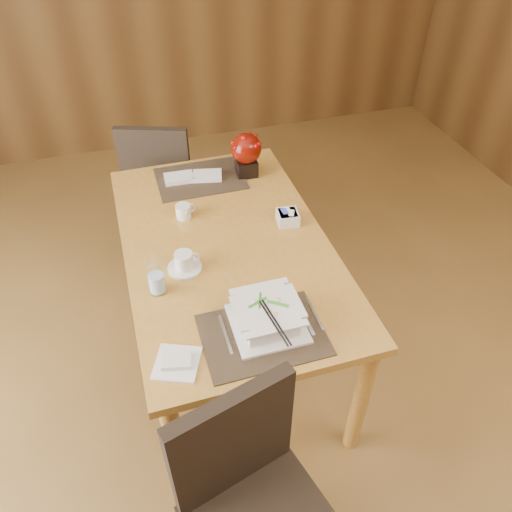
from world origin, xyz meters
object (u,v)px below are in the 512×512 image
object	(u,v)px
coffee_cup	(184,262)
far_chair	(162,179)
sugar_caddy	(288,217)
creamer_jug	(183,211)
bread_plate	(177,363)
soup_setting	(267,316)
berry_decor	(246,152)
water_glass	(156,276)
near_chair	(252,498)
dining_table	(227,259)

from	to	relation	value
coffee_cup	far_chair	bearing A→B (deg)	87.73
sugar_caddy	creamer_jug	bearing A→B (deg)	158.40
bread_plate	soup_setting	bearing A→B (deg)	11.83
coffee_cup	berry_decor	bearing A→B (deg)	54.36
far_chair	soup_setting	bearing A→B (deg)	116.82
creamer_jug	far_chair	size ratio (longest dim) A/B	0.10
soup_setting	bread_plate	bearing A→B (deg)	-167.96
soup_setting	sugar_caddy	world-z (taller)	soup_setting
water_glass	bread_plate	world-z (taller)	water_glass
water_glass	creamer_jug	size ratio (longest dim) A/B	1.75
soup_setting	sugar_caddy	distance (m)	0.64
near_chair	creamer_jug	bearing A→B (deg)	73.28
coffee_cup	sugar_caddy	world-z (taller)	coffee_cup
coffee_cup	sugar_caddy	distance (m)	0.55
dining_table	water_glass	world-z (taller)	water_glass
berry_decor	creamer_jug	bearing A→B (deg)	-144.60
dining_table	near_chair	world-z (taller)	near_chair
soup_setting	creamer_jug	size ratio (longest dim) A/B	2.87
soup_setting	coffee_cup	distance (m)	0.47
creamer_jug	berry_decor	distance (m)	0.49
coffee_cup	bread_plate	xyz separation A→B (m)	(-0.12, -0.48, -0.03)
water_glass	bread_plate	distance (m)	0.38
coffee_cup	berry_decor	xyz separation A→B (m)	(0.45, 0.63, 0.10)
water_glass	berry_decor	xyz separation A→B (m)	(0.58, 0.73, 0.05)
bread_plate	far_chair	world-z (taller)	far_chair
dining_table	far_chair	size ratio (longest dim) A/B	1.64
coffee_cup	berry_decor	distance (m)	0.79
coffee_cup	bread_plate	bearing A→B (deg)	-103.94
bread_plate	dining_table	bearing A→B (deg)	60.89
berry_decor	far_chair	xyz separation A→B (m)	(-0.41, 0.45, -0.37)
water_glass	near_chair	distance (m)	0.87
near_chair	soup_setting	bearing A→B (deg)	52.37
coffee_cup	bread_plate	size ratio (longest dim) A/B	0.96
creamer_jug	near_chair	size ratio (longest dim) A/B	0.10
sugar_caddy	bread_plate	distance (m)	0.91
dining_table	near_chair	distance (m)	1.04
soup_setting	sugar_caddy	xyz separation A→B (m)	(0.29, 0.58, -0.02)
sugar_caddy	berry_decor	xyz separation A→B (m)	(-0.07, 0.46, 0.10)
soup_setting	near_chair	size ratio (longest dim) A/B	0.28
coffee_cup	bread_plate	distance (m)	0.49
water_glass	dining_table	bearing A→B (deg)	32.00
creamer_jug	berry_decor	bearing A→B (deg)	17.95
sugar_caddy	far_chair	world-z (taller)	far_chair
berry_decor	near_chair	world-z (taller)	berry_decor
coffee_cup	water_glass	bearing A→B (deg)	-141.89
water_glass	sugar_caddy	distance (m)	0.71
bread_plate	sugar_caddy	bearing A→B (deg)	45.43
coffee_cup	water_glass	xyz separation A→B (m)	(-0.13, -0.10, 0.05)
water_glass	far_chair	bearing A→B (deg)	81.82
soup_setting	far_chair	bearing A→B (deg)	97.66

